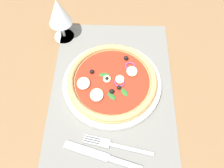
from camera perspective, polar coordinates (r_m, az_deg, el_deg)
ground_plane at (r=71.32cm, az=-0.01°, el=-2.00°), size 190.00×140.00×2.40cm
placemat at (r=70.09cm, az=-0.01°, el=-1.45°), size 50.58×34.60×0.40cm
plate at (r=70.13cm, az=-0.22°, el=0.08°), size 27.90×27.90×1.43cm
pizza at (r=68.56cm, az=-0.28°, el=0.81°), size 25.45×25.45×2.62cm
fork at (r=63.33cm, az=0.47°, el=-14.02°), size 5.23×17.92×0.44cm
knife at (r=62.62cm, az=-2.44°, el=-16.34°), size 7.28×19.64×0.62cm
wine_glass at (r=76.56cm, az=-12.28°, el=15.91°), size 7.20×7.20×14.90cm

